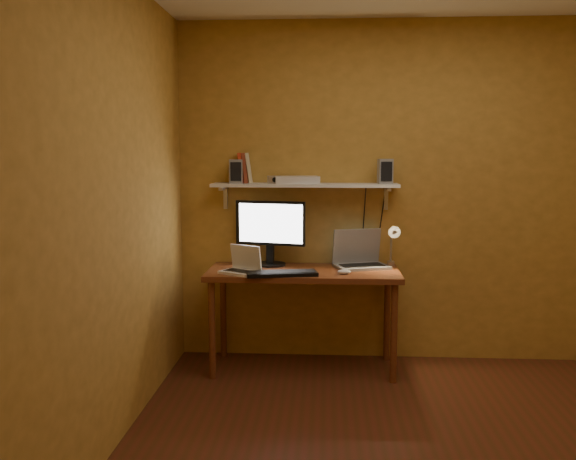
# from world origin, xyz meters

# --- Properties ---
(room) EXTENTS (3.44, 3.24, 2.64)m
(room) POSITION_xyz_m (0.00, 0.00, 1.30)
(room) COLOR #562316
(room) RESTS_ON ground
(desk) EXTENTS (1.40, 0.60, 0.75)m
(desk) POSITION_xyz_m (-0.72, 1.28, 0.66)
(desk) COLOR brown
(desk) RESTS_ON ground
(wall_shelf) EXTENTS (1.40, 0.25, 0.21)m
(wall_shelf) POSITION_xyz_m (-0.72, 1.47, 1.36)
(wall_shelf) COLOR silver
(wall_shelf) RESTS_ON room
(monitor) EXTENTS (0.54, 0.28, 0.49)m
(monitor) POSITION_xyz_m (-0.98, 1.45, 1.03)
(monitor) COLOR black
(monitor) RESTS_ON desk
(laptop) EXTENTS (0.44, 0.38, 0.28)m
(laptop) POSITION_xyz_m (-0.31, 1.44, 0.82)
(laptop) COLOR gray
(laptop) RESTS_ON desk
(netbook) EXTENTS (0.32, 0.29, 0.20)m
(netbook) POSITION_xyz_m (-1.15, 1.14, 0.80)
(netbook) COLOR silver
(netbook) RESTS_ON desk
(keyboard) EXTENTS (0.52, 0.26, 0.03)m
(keyboard) POSITION_xyz_m (-0.87, 1.07, 0.76)
(keyboard) COLOR black
(keyboard) RESTS_ON desk
(mouse) EXTENTS (0.10, 0.08, 0.03)m
(mouse) POSITION_xyz_m (-0.43, 1.14, 0.77)
(mouse) COLOR silver
(mouse) RESTS_ON desk
(desk_lamp) EXTENTS (0.09, 0.23, 0.38)m
(desk_lamp) POSITION_xyz_m (-0.06, 1.41, 0.96)
(desk_lamp) COLOR silver
(desk_lamp) RESTS_ON desk
(speaker_left) EXTENTS (0.11, 0.11, 0.18)m
(speaker_left) POSITION_xyz_m (-1.24, 1.46, 1.46)
(speaker_left) COLOR gray
(speaker_left) RESTS_ON wall_shelf
(speaker_right) EXTENTS (0.11, 0.11, 0.18)m
(speaker_right) POSITION_xyz_m (-0.12, 1.47, 1.47)
(speaker_right) COLOR gray
(speaker_right) RESTS_ON wall_shelf
(books) EXTENTS (0.14, 0.16, 0.23)m
(books) POSITION_xyz_m (-1.18, 1.50, 1.49)
(books) COLOR red
(books) RESTS_ON wall_shelf
(shelf_camera) EXTENTS (0.10, 0.06, 0.06)m
(shelf_camera) POSITION_xyz_m (-0.95, 1.41, 1.41)
(shelf_camera) COLOR silver
(shelf_camera) RESTS_ON wall_shelf
(router) EXTENTS (0.36, 0.27, 0.05)m
(router) POSITION_xyz_m (-0.78, 1.48, 1.40)
(router) COLOR silver
(router) RESTS_ON wall_shelf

